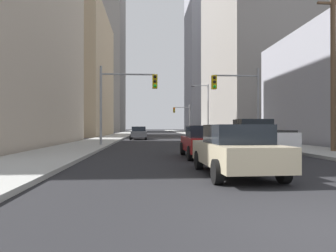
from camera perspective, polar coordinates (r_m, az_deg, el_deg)
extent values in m
cube|color=#9E9E99|center=(54.11, -9.02, -1.67)|extent=(3.68, 160.00, 0.15)
cube|color=#9E9E99|center=(54.80, 6.21, -1.66)|extent=(3.68, 160.00, 0.15)
cube|color=white|center=(16.96, 16.87, -2.40)|extent=(2.10, 5.44, 0.80)
cube|color=black|center=(17.86, 15.75, 0.12)|extent=(1.83, 1.83, 0.70)
cube|color=black|center=(15.69, 18.64, -0.93)|extent=(1.80, 2.41, 0.10)
cylinder|color=black|center=(18.31, 12.12, -3.49)|extent=(0.28, 0.80, 0.80)
cylinder|color=black|center=(18.93, 17.71, -3.38)|extent=(0.28, 0.80, 0.80)
cylinder|color=black|center=(15.03, 15.82, -4.20)|extent=(0.28, 0.80, 0.80)
cylinder|color=black|center=(15.78, 22.40, -4.00)|extent=(0.28, 0.80, 0.80)
cube|color=#C6B793|center=(9.24, 12.62, -5.19)|extent=(1.93, 4.25, 0.65)
cube|color=black|center=(9.07, 12.89, -1.49)|extent=(1.64, 1.95, 0.55)
cylinder|color=black|center=(10.38, 5.86, -6.45)|extent=(0.22, 0.64, 0.64)
cylinder|color=black|center=(10.81, 14.97, -6.19)|extent=(0.22, 0.64, 0.64)
cylinder|color=black|center=(7.77, 9.34, -8.55)|extent=(0.22, 0.64, 0.64)
cylinder|color=black|center=(8.34, 21.08, -7.97)|extent=(0.22, 0.64, 0.64)
cube|color=maroon|center=(14.44, 6.85, -3.40)|extent=(1.85, 4.22, 0.65)
cube|color=black|center=(14.27, 6.96, -1.03)|extent=(1.61, 1.92, 0.55)
cylinder|color=black|center=(15.65, 2.80, -4.35)|extent=(0.22, 0.64, 0.64)
cylinder|color=black|center=(15.95, 8.98, -4.27)|extent=(0.22, 0.64, 0.64)
cylinder|color=black|center=(13.00, 4.23, -5.19)|extent=(0.22, 0.64, 0.64)
cylinder|color=black|center=(13.36, 11.61, -5.05)|extent=(0.22, 0.64, 0.64)
cube|color=#B7BABF|center=(23.52, 11.50, -2.17)|extent=(1.83, 4.21, 0.65)
cube|color=black|center=(23.36, 11.60, -0.71)|extent=(1.60, 1.91, 0.55)
cylinder|color=black|center=(24.62, 8.72, -2.84)|extent=(0.22, 0.64, 0.64)
cylinder|color=black|center=(25.06, 12.58, -2.79)|extent=(0.22, 0.64, 0.64)
cylinder|color=black|center=(22.01, 10.28, -3.15)|extent=(0.22, 0.64, 0.64)
cylinder|color=black|center=(22.50, 14.55, -3.08)|extent=(0.22, 0.64, 0.64)
cube|color=slate|center=(35.49, -5.61, -1.51)|extent=(1.96, 4.27, 0.65)
cube|color=black|center=(35.33, -5.62, -0.55)|extent=(1.66, 1.96, 0.55)
cylinder|color=black|center=(36.87, -6.90, -1.97)|extent=(0.22, 0.64, 0.64)
cylinder|color=black|center=(36.83, -4.21, -1.97)|extent=(0.22, 0.64, 0.64)
cylinder|color=black|center=(34.19, -7.12, -2.11)|extent=(0.22, 0.64, 0.64)
cylinder|color=black|center=(34.14, -4.22, -2.11)|extent=(0.22, 0.64, 0.64)
cube|color=#195938|center=(57.67, -5.22, -1.02)|extent=(1.87, 4.23, 0.65)
cube|color=black|center=(57.52, -5.22, -0.42)|extent=(1.61, 1.92, 0.55)
cylinder|color=black|center=(59.04, -6.03, -1.31)|extent=(0.22, 0.64, 0.64)
cylinder|color=black|center=(59.01, -4.35, -1.32)|extent=(0.22, 0.64, 0.64)
cylinder|color=black|center=(56.36, -6.12, -1.37)|extent=(0.22, 0.64, 0.64)
cylinder|color=black|center=(56.32, -4.36, -1.37)|extent=(0.22, 0.64, 0.64)
cylinder|color=gray|center=(22.85, -12.64, 3.68)|extent=(0.18, 0.18, 6.00)
cylinder|color=gray|center=(22.93, -7.59, 9.71)|extent=(4.01, 0.12, 0.12)
cube|color=gold|center=(22.82, -2.50, 8.42)|extent=(0.38, 0.30, 1.05)
sphere|color=black|center=(22.70, -2.49, 9.33)|extent=(0.24, 0.24, 0.24)
sphere|color=black|center=(22.65, -2.49, 8.49)|extent=(0.24, 0.24, 0.24)
sphere|color=#19D833|center=(22.60, -2.49, 7.63)|extent=(0.24, 0.24, 0.24)
cylinder|color=gray|center=(24.18, 16.72, 3.47)|extent=(0.18, 0.18, 6.00)
cylinder|color=gray|center=(23.90, 12.81, 9.31)|extent=(3.44, 0.12, 0.12)
cube|color=gold|center=(23.38, 8.74, 8.21)|extent=(0.38, 0.30, 1.05)
sphere|color=black|center=(23.27, 8.83, 9.10)|extent=(0.24, 0.24, 0.24)
sphere|color=black|center=(23.22, 8.83, 8.27)|extent=(0.24, 0.24, 0.24)
sphere|color=#19D833|center=(23.17, 8.83, 7.44)|extent=(0.24, 0.24, 0.24)
cylinder|color=gray|center=(60.27, 4.07, 1.26)|extent=(0.18, 0.18, 6.00)
cylinder|color=gray|center=(60.18, 2.62, 3.54)|extent=(3.07, 0.12, 0.12)
cube|color=gold|center=(59.99, 1.16, 3.05)|extent=(0.38, 0.30, 1.05)
sphere|color=red|center=(59.84, 1.18, 3.39)|extent=(0.24, 0.24, 0.24)
sphere|color=black|center=(59.82, 1.18, 3.06)|extent=(0.24, 0.24, 0.24)
sphere|color=black|center=(59.80, 1.18, 2.74)|extent=(0.24, 0.24, 0.24)
cylinder|color=brown|center=(19.01, 28.88, 10.01)|extent=(0.28, 0.28, 9.63)
cube|color=brown|center=(19.90, 28.86, 19.74)|extent=(1.80, 0.12, 0.12)
cylinder|color=gray|center=(42.72, 7.63, 2.87)|extent=(0.16, 0.16, 7.50)
cylinder|color=gray|center=(42.86, 6.20, 7.63)|extent=(2.15, 0.10, 0.10)
ellipsoid|color=#4C4C51|center=(42.66, 4.77, 7.53)|extent=(0.56, 0.32, 0.20)
cube|color=tan|center=(53.77, -19.53, 9.26)|extent=(14.80, 21.60, 20.59)
cube|color=gray|center=(102.84, -14.86, 16.03)|extent=(21.89, 23.82, 60.45)
cube|color=gray|center=(61.60, 20.48, 13.29)|extent=(24.81, 27.33, 31.64)
cube|color=#93939E|center=(99.73, 9.18, 13.15)|extent=(18.49, 18.08, 49.01)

